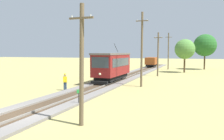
{
  "coord_description": "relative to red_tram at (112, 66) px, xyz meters",
  "views": [
    {
      "loc": [
        10.09,
        -10.62,
        3.96
      ],
      "look_at": [
        0.45,
        16.0,
        1.73
      ],
      "focal_mm": 36.72,
      "sensor_mm": 36.0,
      "label": 1
    }
  ],
  "objects": [
    {
      "name": "red_tram",
      "position": [
        0.0,
        0.0,
        0.0
      ],
      "size": [
        2.6,
        8.54,
        4.79
      ],
      "color": "maroon",
      "rests_on": "rail_right"
    },
    {
      "name": "track_ballast",
      "position": [
        -0.0,
        -17.24,
        -2.1
      ],
      "size": [
        4.2,
        120.0,
        0.18
      ],
      "primitive_type": "cube",
      "color": "slate",
      "rests_on": "ground"
    },
    {
      "name": "rail_left",
      "position": [
        -0.72,
        -17.24,
        -1.94
      ],
      "size": [
        0.07,
        120.0,
        0.14
      ],
      "primitive_type": "cube",
      "color": "gray",
      "rests_on": "track_ballast"
    },
    {
      "name": "utility_pole_mid",
      "position": [
        4.4,
        9.91,
        1.47
      ],
      "size": [
        1.4,
        0.43,
        7.14
      ],
      "color": "brown",
      "rests_on": "ground"
    },
    {
      "name": "utility_pole_near_tram",
      "position": [
        4.4,
        -2.23,
        2.14
      ],
      "size": [
        1.4,
        0.5,
        8.47
      ],
      "color": "brown",
      "rests_on": "ground"
    },
    {
      "name": "rail_right",
      "position": [
        0.72,
        -17.24,
        -1.94
      ],
      "size": [
        0.07,
        120.0,
        0.14
      ],
      "primitive_type": "cube",
      "color": "gray",
      "rests_on": "track_ballast"
    },
    {
      "name": "ground_plane",
      "position": [
        -0.0,
        -17.24,
        -2.19
      ],
      "size": [
        260.0,
        260.0,
        0.0
      ],
      "primitive_type": "plane",
      "color": "#9E9356"
    },
    {
      "name": "freight_car",
      "position": [
        -0.0,
        28.82,
        -0.64
      ],
      "size": [
        2.4,
        5.2,
        2.31
      ],
      "color": "#93471E",
      "rests_on": "rail_right"
    },
    {
      "name": "tree_left_near",
      "position": [
        8.23,
        18.19,
        2.3
      ],
      "size": [
        3.82,
        3.82,
        6.42
      ],
      "color": "#4C3823",
      "rests_on": "ground"
    },
    {
      "name": "trackside_signal_marker",
      "position": [
        2.01,
        -12.88,
        -1.53
      ],
      "size": [
        0.21,
        0.21,
        1.18
      ],
      "color": "black",
      "rests_on": "ground"
    },
    {
      "name": "utility_pole_far",
      "position": [
        4.4,
        25.31,
        2.04
      ],
      "size": [
        1.4,
        0.46,
        8.28
      ],
      "color": "brown",
      "rests_on": "ground"
    },
    {
      "name": "track_worker",
      "position": [
        -2.42,
        -7.54,
        -1.21
      ],
      "size": [
        0.45,
        0.41,
        1.78
      ],
      "rotation": [
        0.0,
        0.0,
        -0.97
      ],
      "color": "navy",
      "rests_on": "ground"
    },
    {
      "name": "sleeper_bed",
      "position": [
        -0.0,
        -17.24,
        -2.01
      ],
      "size": [
        2.04,
        120.0,
        0.01
      ],
      "primitive_type": "cube",
      "color": "#423323",
      "rests_on": "track_ballast"
    },
    {
      "name": "tree_right_near",
      "position": [
        12.16,
        27.93,
        3.27
      ],
      "size": [
        4.99,
        4.99,
        7.97
      ],
      "color": "#4C3823",
      "rests_on": "ground"
    },
    {
      "name": "utility_pole_foreground",
      "position": [
        4.4,
        -16.92,
        1.17
      ],
      "size": [
        1.4,
        0.47,
        6.54
      ],
      "color": "brown",
      "rests_on": "ground"
    }
  ]
}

